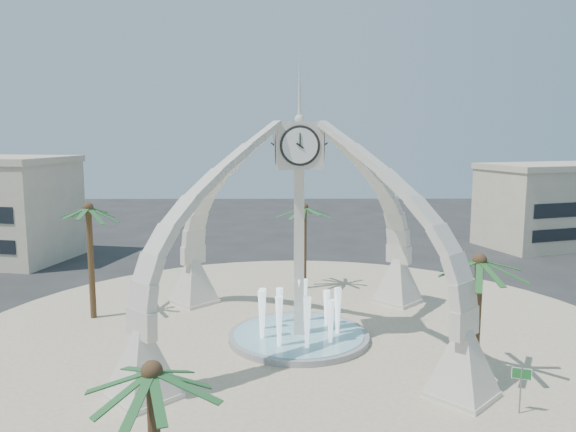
{
  "coord_description": "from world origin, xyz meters",
  "views": [
    {
      "loc": [
        -0.86,
        -30.57,
        11.68
      ],
      "look_at": [
        -0.59,
        2.0,
        6.88
      ],
      "focal_mm": 35.0,
      "sensor_mm": 36.0,
      "label": 1
    }
  ],
  "objects_px": {
    "palm_south": "(152,375)",
    "palm_north": "(304,209)",
    "fountain": "(299,335)",
    "palm_east": "(480,262)",
    "clock_tower": "(299,228)",
    "street_sign": "(521,380)",
    "palm_west": "(88,210)"
  },
  "relations": [
    {
      "from": "palm_south",
      "to": "palm_north",
      "type": "bearing_deg",
      "value": 79.56
    },
    {
      "from": "fountain",
      "to": "palm_east",
      "type": "relative_size",
      "value": 1.21
    },
    {
      "from": "clock_tower",
      "to": "street_sign",
      "type": "xyz_separation_m",
      "value": [
        9.02,
        -8.6,
        -4.95
      ]
    },
    {
      "from": "palm_north",
      "to": "clock_tower",
      "type": "bearing_deg",
      "value": -93.7
    },
    {
      "from": "fountain",
      "to": "palm_north",
      "type": "bearing_deg",
      "value": 86.3
    },
    {
      "from": "clock_tower",
      "to": "palm_south",
      "type": "distance_m",
      "value": 17.15
    },
    {
      "from": "palm_west",
      "to": "street_sign",
      "type": "bearing_deg",
      "value": -29.7
    },
    {
      "from": "palm_east",
      "to": "palm_south",
      "type": "xyz_separation_m",
      "value": [
        -12.55,
        -11.28,
        -0.38
      ]
    },
    {
      "from": "clock_tower",
      "to": "street_sign",
      "type": "height_order",
      "value": "clock_tower"
    },
    {
      "from": "palm_north",
      "to": "palm_south",
      "type": "xyz_separation_m",
      "value": [
        -5.02,
        -27.24,
        -0.75
      ]
    },
    {
      "from": "clock_tower",
      "to": "palm_north",
      "type": "distance_m",
      "value": 10.71
    },
    {
      "from": "palm_north",
      "to": "palm_south",
      "type": "relative_size",
      "value": 1.13
    },
    {
      "from": "palm_west",
      "to": "palm_south",
      "type": "distance_m",
      "value": 22.3
    },
    {
      "from": "palm_west",
      "to": "palm_south",
      "type": "bearing_deg",
      "value": -67.15
    },
    {
      "from": "palm_west",
      "to": "palm_north",
      "type": "distance_m",
      "value": 15.25
    },
    {
      "from": "clock_tower",
      "to": "palm_south",
      "type": "relative_size",
      "value": 2.91
    },
    {
      "from": "palm_east",
      "to": "palm_south",
      "type": "relative_size",
      "value": 1.08
    },
    {
      "from": "palm_east",
      "to": "palm_north",
      "type": "height_order",
      "value": "palm_north"
    },
    {
      "from": "clock_tower",
      "to": "palm_north",
      "type": "relative_size",
      "value": 2.57
    },
    {
      "from": "fountain",
      "to": "palm_north",
      "type": "relative_size",
      "value": 1.15
    },
    {
      "from": "clock_tower",
      "to": "palm_north",
      "type": "bearing_deg",
      "value": 86.3
    },
    {
      "from": "palm_north",
      "to": "palm_west",
      "type": "bearing_deg",
      "value": -153.72
    },
    {
      "from": "palm_south",
      "to": "street_sign",
      "type": "xyz_separation_m",
      "value": [
        13.35,
        7.96,
        -3.86
      ]
    },
    {
      "from": "fountain",
      "to": "street_sign",
      "type": "bearing_deg",
      "value": -43.64
    },
    {
      "from": "palm_north",
      "to": "street_sign",
      "type": "distance_m",
      "value": 21.5
    },
    {
      "from": "fountain",
      "to": "street_sign",
      "type": "xyz_separation_m",
      "value": [
        9.02,
        -8.6,
        1.25
      ]
    },
    {
      "from": "palm_west",
      "to": "street_sign",
      "type": "distance_m",
      "value": 25.89
    },
    {
      "from": "palm_south",
      "to": "street_sign",
      "type": "height_order",
      "value": "palm_south"
    },
    {
      "from": "palm_east",
      "to": "palm_west",
      "type": "height_order",
      "value": "palm_west"
    },
    {
      "from": "clock_tower",
      "to": "palm_west",
      "type": "xyz_separation_m",
      "value": [
        -12.97,
        3.94,
        0.51
      ]
    },
    {
      "from": "palm_north",
      "to": "street_sign",
      "type": "height_order",
      "value": "palm_north"
    },
    {
      "from": "palm_east",
      "to": "street_sign",
      "type": "relative_size",
      "value": 3.08
    }
  ]
}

